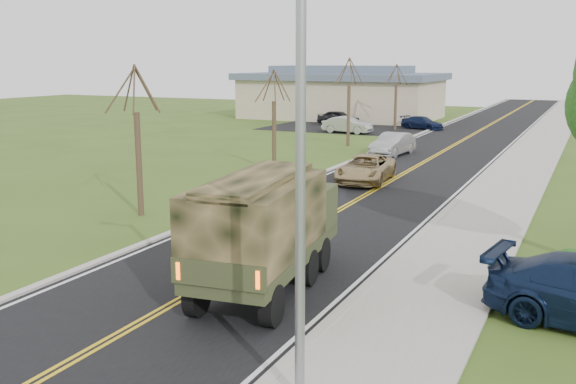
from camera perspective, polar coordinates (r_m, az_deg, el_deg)
The scene contains 17 objects.
ground at distance 15.38m, azimuth -15.73°, elevation -12.66°, with size 160.00×160.00×0.00m, color #37501A.
road at distance 51.62m, azimuth 15.03°, elevation 4.32°, with size 8.00×120.00×0.01m, color black.
curb_right at distance 51.01m, azimuth 19.62°, elevation 4.02°, with size 0.30×120.00×0.12m, color #9E998E.
sidewalk_right at distance 50.86m, azimuth 21.58°, elevation 3.85°, with size 3.20×120.00×0.10m, color #9E998E.
curb_left at distance 52.54m, azimuth 10.58°, elevation 4.69°, with size 0.30×120.00×0.10m, color #9E998E.
street_light at distance 11.03m, azimuth 0.65°, elevation 2.32°, with size 1.65×0.22×8.00m.
bare_tree_a at distance 26.47m, azimuth -13.17°, elevation 3.53°, with size 1.93×2.26×6.08m.
bare_tree_b at distance 36.53m, azimuth -1.25°, elevation 5.75°, with size 1.83×2.14×5.73m.
bare_tree_c at distance 47.46m, azimuth 5.41°, elevation 7.42°, with size 2.04×2.39×6.42m.
bare_tree_d at distance 58.84m, azimuth 9.54°, elevation 7.90°, with size 1.88×2.20×5.91m.
commercial_building at distance 71.15m, azimuth 4.83°, elevation 8.74°, with size 25.50×21.50×5.65m.
military_truck at distance 17.31m, azimuth -2.01°, elevation -2.83°, with size 3.12×6.86×3.31m.
suv_champagne at distance 33.56m, azimuth 6.93°, elevation 2.08°, with size 2.33×5.05×1.40m, color tan.
sedan_silver at distance 43.27m, azimuth 9.30°, elevation 4.21°, with size 1.57×4.52×1.49m, color #A6A6AA.
lot_car_dark at distance 63.14m, azimuth 4.52°, elevation 6.59°, with size 1.69×4.19×1.43m, color black.
lot_car_silver at distance 56.17m, azimuth 5.30°, elevation 5.96°, with size 1.52×4.35×1.43m, color #ABABB0.
lot_car_navy at distance 60.42m, azimuth 11.86°, elevation 6.04°, with size 1.65×4.07×1.18m, color #0F1937.
Camera 1 is at (9.53, -10.35, 6.21)m, focal length 40.00 mm.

